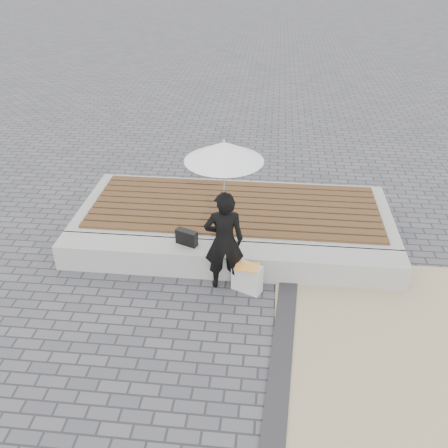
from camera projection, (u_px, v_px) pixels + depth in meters
The scene contains 10 objects.
ground at pixel (215, 353), 5.74m from camera, with size 80.00×80.00×0.00m, color #4C4B51.
edging_band at pixel (278, 391), 5.24m from camera, with size 0.25×5.20×0.04m, color #29292B.
seating_ledge at pixel (228, 260), 7.00m from camera, with size 5.00×0.45×0.40m, color #979691.
timber_platform at pixel (235, 218), 8.02m from camera, with size 5.00×2.00×0.40m, color #ACACA6.
timber_decking at pixel (235, 206), 7.90m from camera, with size 4.60×1.80×0.04m, color brown, non-canonical shape.
woman at pixel (224, 241), 6.46m from camera, with size 0.53×0.35×1.47m, color black.
parasol at pixel (224, 151), 5.79m from camera, with size 0.97×0.97×1.23m.
handbag at pixel (187, 238), 6.94m from camera, with size 0.32×0.11×0.22m, color black.
canvas_tote at pixel (247, 278), 6.63m from camera, with size 0.41×0.17×0.43m, color #B9B9B4.
magazine at pixel (247, 267), 6.47m from camera, with size 0.31×0.23×0.01m, color red.
Camera 1 is at (0.54, -4.08, 4.29)m, focal length 39.04 mm.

